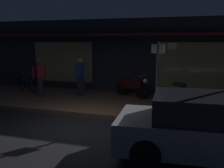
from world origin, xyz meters
TOP-DOWN VIEW (x-y plane):
  - ground_plane at (0.00, 0.00)m, footprint 60.00×60.00m
  - sidewalk_slab at (0.00, 3.00)m, footprint 18.00×4.00m
  - storefront_building at (0.00, 6.39)m, footprint 18.00×3.30m
  - motorcycle at (0.68, 3.95)m, footprint 1.59×0.88m
  - bicycle_parked at (-4.52, 3.68)m, footprint 1.50×0.79m
  - person_photographer at (-3.17, 2.80)m, footprint 0.50×0.49m
  - person_bystander at (-1.57, 3.56)m, footprint 0.59×0.44m
  - sign_post at (2.00, 2.02)m, footprint 0.44×0.09m
  - trash_bin at (2.73, 2.51)m, footprint 0.48×0.48m
  - parked_car_near at (3.57, -0.98)m, footprint 4.22×2.07m

SIDE VIEW (x-z plane):
  - ground_plane at x=0.00m, z-range 0.00..0.00m
  - sidewalk_slab at x=0.00m, z-range 0.00..0.15m
  - bicycle_parked at x=-4.52m, z-range 0.05..0.96m
  - trash_bin at x=2.73m, z-range 0.16..1.09m
  - motorcycle at x=0.68m, z-range 0.16..1.13m
  - parked_car_near at x=3.57m, z-range -0.01..1.41m
  - person_photographer at x=-3.17m, z-range 0.19..1.86m
  - person_bystander at x=-1.57m, z-range 0.19..1.86m
  - sign_post at x=2.00m, z-range 0.31..2.71m
  - storefront_building at x=0.00m, z-range 0.00..3.60m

